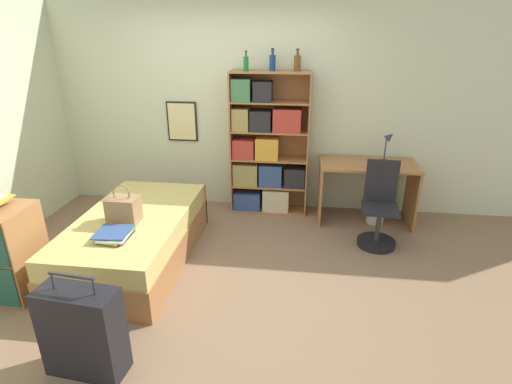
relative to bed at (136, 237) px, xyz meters
name	(u,v)px	position (x,y,z in m)	size (l,w,h in m)	color
ground_plane	(208,264)	(0.75, -0.02, -0.25)	(14.00, 14.00, 0.00)	#84664C
wall_back	(233,108)	(0.75, 1.60, 1.05)	(10.00, 0.09, 2.60)	beige
bed	(136,237)	(0.00, 0.00, 0.00)	(1.04, 1.90, 0.51)	#A36B3D
handbag	(124,209)	(-0.02, -0.15, 0.39)	(0.29, 0.21, 0.39)	#93704C
book_stack_on_bed	(115,235)	(0.04, -0.47, 0.29)	(0.31, 0.34, 0.06)	#232328
suitcase	(83,332)	(0.24, -1.46, 0.08)	(0.57, 0.28, 0.79)	black
bookcase	(265,151)	(1.18, 1.39, 0.56)	(0.97, 0.32, 1.78)	#A36B3D
bottle_green	(246,63)	(0.96, 1.37, 1.62)	(0.06, 0.06, 0.23)	#1E6B2D
bottle_brown	(272,62)	(1.26, 1.44, 1.63)	(0.07, 0.07, 0.25)	navy
bottle_clear	(297,63)	(1.55, 1.44, 1.63)	(0.08, 0.08, 0.25)	brown
desk	(367,181)	(2.45, 1.24, 0.27)	(1.14, 0.62, 0.75)	#A36B3D
desk_lamp	(389,141)	(2.67, 1.35, 0.75)	(0.16, 0.11, 0.38)	navy
desk_chair	(378,218)	(2.53, 0.65, 0.06)	(0.42, 0.42, 0.94)	black
waste_bin	(376,213)	(2.59, 1.18, -0.13)	(0.21, 0.21, 0.25)	#B7B2A8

